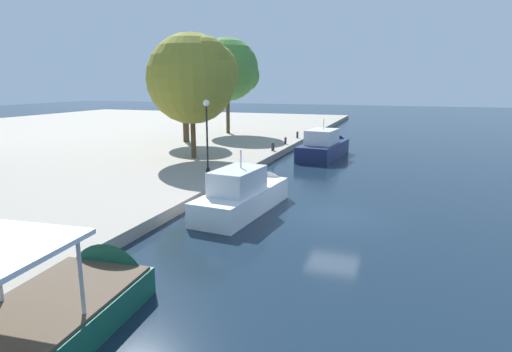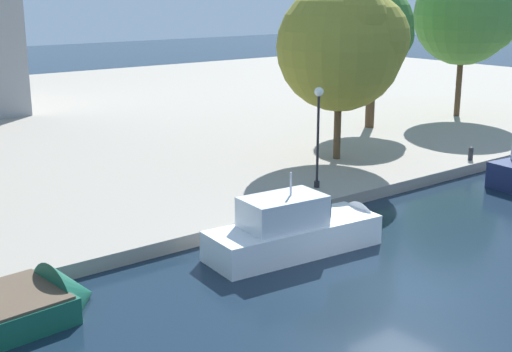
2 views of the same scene
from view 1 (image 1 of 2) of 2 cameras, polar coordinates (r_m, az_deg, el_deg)
name	(u,v)px [view 1 (image 1 of 2)]	position (r m, az deg, el deg)	size (l,w,h in m)	color
ground_plane	(334,216)	(20.97, 10.56, -5.36)	(220.00, 220.00, 0.00)	#142333
motor_yacht_1	(247,197)	(21.66, -1.22, -2.83)	(7.99, 2.91, 3.86)	white
motor_yacht_2	(325,149)	(37.64, 9.35, 3.68)	(8.49, 3.48, 4.23)	navy
mooring_bollard_0	(273,146)	(36.90, 2.30, 4.05)	(0.29, 0.29, 0.75)	#2D2D33
mooring_bollard_1	(297,134)	(45.88, 5.62, 5.62)	(0.25, 0.25, 0.71)	#2D2D33
mooring_bollard_2	(285,140)	(41.17, 4.01, 4.85)	(0.23, 0.23, 0.68)	#2D2D33
lamp_post	(207,126)	(27.44, -6.67, 6.72)	(0.43, 0.43, 4.77)	black
tree_0	(228,71)	(50.18, -3.80, 13.99)	(7.18, 7.18, 10.93)	#4C3823
tree_2	(185,73)	(43.33, -9.60, 13.63)	(5.42, 5.43, 9.47)	#4C3823
tree_3	(196,76)	(33.24, -8.06, 13.27)	(6.84, 6.86, 9.53)	#4C3823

